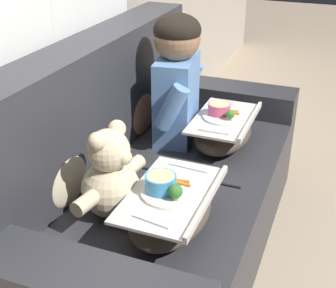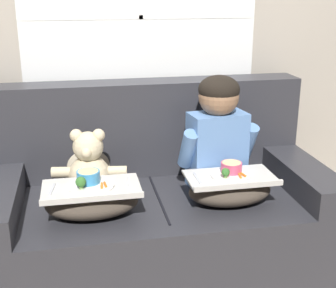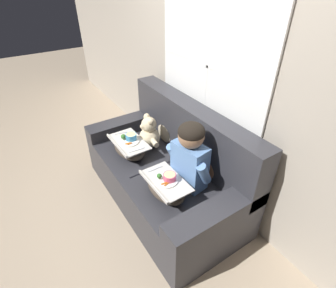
% 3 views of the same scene
% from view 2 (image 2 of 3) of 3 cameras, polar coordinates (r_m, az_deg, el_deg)
% --- Properties ---
extents(ground_plane, '(14.00, 14.00, 0.00)m').
position_cam_2_polar(ground_plane, '(2.88, -1.29, -14.79)').
color(ground_plane, tan).
extents(wall_back_with_window, '(8.00, 0.08, 2.60)m').
position_cam_2_polar(wall_back_with_window, '(2.97, -3.42, 13.21)').
color(wall_back_with_window, '#A89E8E').
rests_on(wall_back_with_window, ground_plane).
extents(couch, '(1.90, 0.96, 1.05)m').
position_cam_2_polar(couch, '(2.76, -1.62, -7.64)').
color(couch, '#2D2D33').
rests_on(couch, ground_plane).
extents(throw_pillow_behind_child, '(0.35, 0.17, 0.36)m').
position_cam_2_polar(throw_pillow_behind_child, '(2.93, 4.66, -0.28)').
color(throw_pillow_behind_child, '#B2754C').
rests_on(throw_pillow_behind_child, couch).
extents(throw_pillow_behind_teddy, '(0.33, 0.16, 0.35)m').
position_cam_2_polar(throw_pillow_behind_teddy, '(2.83, -9.76, -1.22)').
color(throw_pillow_behind_teddy, '#C1B293').
rests_on(throw_pillow_behind_teddy, couch).
extents(child_figure, '(0.48, 0.25, 0.65)m').
position_cam_2_polar(child_figure, '(2.67, 6.09, 2.12)').
color(child_figure, '#5B84BC').
rests_on(child_figure, couch).
extents(teddy_bear, '(0.42, 0.30, 0.39)m').
position_cam_2_polar(teddy_bear, '(2.61, -9.60, -2.90)').
color(teddy_bear, beige).
rests_on(teddy_bear, couch).
extents(lap_tray_child, '(0.47, 0.28, 0.22)m').
position_cam_2_polar(lap_tray_child, '(2.53, 7.57, -5.38)').
color(lap_tray_child, '#473D33').
rests_on(lap_tray_child, child_figure).
extents(lap_tray_teddy, '(0.49, 0.30, 0.23)m').
position_cam_2_polar(lap_tray_teddy, '(2.41, -9.27, -6.72)').
color(lap_tray_teddy, '#473D33').
rests_on(lap_tray_teddy, teddy_bear).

